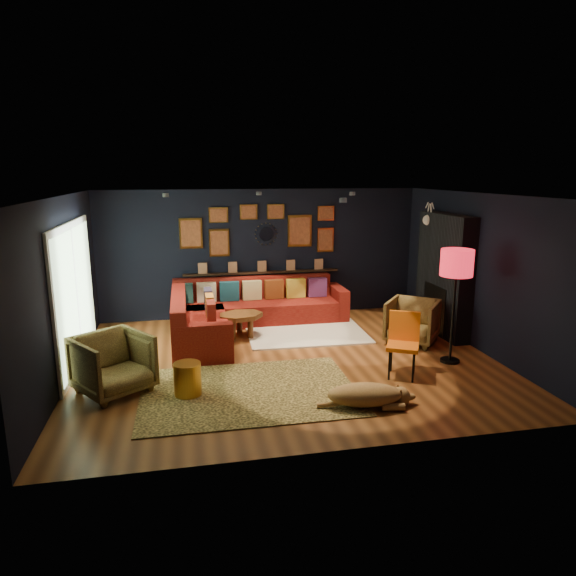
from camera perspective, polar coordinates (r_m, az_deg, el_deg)
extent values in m
plane|color=brown|center=(8.24, 0.00, -8.08)|extent=(6.50, 6.50, 0.00)
plane|color=black|center=(10.54, -2.99, 3.85)|extent=(6.50, 0.00, 6.50)
plane|color=black|center=(5.29, 5.98, -5.28)|extent=(6.50, 0.00, 6.50)
plane|color=black|center=(7.91, -23.75, -0.25)|extent=(0.00, 5.50, 5.50)
plane|color=black|center=(9.08, 20.53, 1.60)|extent=(0.00, 5.50, 5.50)
plane|color=beige|center=(7.71, 0.00, 10.30)|extent=(6.50, 6.50, 0.00)
cube|color=maroon|center=(10.25, -3.61, -2.64)|extent=(3.20, 0.95, 0.42)
cube|color=maroon|center=(10.49, -3.91, 0.07)|extent=(3.20, 0.24, 0.46)
cube|color=maroon|center=(10.58, 5.54, -1.57)|extent=(0.22, 0.95, 0.64)
cube|color=maroon|center=(9.11, -9.68, -4.79)|extent=(0.95, 2.20, 0.42)
cube|color=maroon|center=(9.00, -12.04, -2.34)|extent=(0.24, 2.20, 0.46)
cube|color=maroon|center=(8.13, -9.46, -6.16)|extent=(0.95, 0.22, 0.64)
cube|color=#255556|center=(10.21, -11.56, -0.58)|extent=(0.38, 0.14, 0.38)
cube|color=beige|center=(10.22, -9.04, -0.46)|extent=(0.38, 0.14, 0.38)
cube|color=navy|center=(10.24, -6.53, -0.35)|extent=(0.38, 0.14, 0.38)
cube|color=tan|center=(10.29, -4.03, -0.24)|extent=(0.38, 0.14, 0.38)
cube|color=brown|center=(10.36, -1.57, -0.13)|extent=(0.38, 0.14, 0.38)
cube|color=gold|center=(10.44, 0.87, -0.02)|extent=(0.38, 0.14, 0.38)
cube|color=#59285F|center=(10.55, 3.26, 0.09)|extent=(0.38, 0.14, 0.38)
cube|color=#2C2843|center=(9.68, -8.86, -1.20)|extent=(0.14, 0.38, 0.38)
cube|color=#AF6925|center=(9.20, -8.70, -1.94)|extent=(0.14, 0.38, 0.38)
cube|color=maroon|center=(8.72, -8.53, -2.76)|extent=(0.14, 0.38, 0.38)
cube|color=black|center=(10.53, -2.91, 1.75)|extent=(3.20, 0.12, 0.04)
cube|color=#C88A2F|center=(10.33, -10.74, 5.99)|extent=(0.45, 0.03, 0.60)
cube|color=#A15532|center=(10.32, -10.73, 5.97)|extent=(0.38, 0.01, 0.51)
cube|color=#C88A2F|center=(10.38, -7.65, 5.01)|extent=(0.40, 0.03, 0.55)
cube|color=#A15532|center=(10.36, -7.64, 5.00)|extent=(0.34, 0.01, 0.47)
cube|color=#C88A2F|center=(10.32, -7.74, 8.04)|extent=(0.38, 0.03, 0.30)
cube|color=#A15532|center=(10.30, -7.73, 8.03)|extent=(0.32, 0.01, 0.25)
cube|color=#C88A2F|center=(10.59, 1.31, 6.37)|extent=(0.50, 0.03, 0.65)
cube|color=#A15532|center=(10.58, 1.33, 6.36)|extent=(0.42, 0.01, 0.55)
cube|color=#C88A2F|center=(10.75, 4.18, 5.36)|extent=(0.35, 0.03, 0.50)
cube|color=#A15532|center=(10.73, 4.20, 5.35)|extent=(0.30, 0.01, 0.42)
cube|color=#C88A2F|center=(10.70, 4.23, 8.28)|extent=(0.35, 0.03, 0.30)
cube|color=#A15532|center=(10.68, 4.25, 8.27)|extent=(0.30, 0.01, 0.25)
cube|color=#C88A2F|center=(10.37, -4.40, 8.42)|extent=(0.35, 0.03, 0.30)
cube|color=#A15532|center=(10.36, -4.39, 8.41)|extent=(0.30, 0.01, 0.25)
cube|color=#C88A2F|center=(10.46, -1.38, 8.48)|extent=(0.35, 0.03, 0.30)
cube|color=#A15532|center=(10.44, -1.36, 8.48)|extent=(0.30, 0.01, 0.25)
cylinder|color=silver|center=(10.47, -2.45, 6.01)|extent=(0.28, 0.03, 0.28)
cone|color=#C88A2F|center=(10.50, -1.26, 6.04)|extent=(0.03, 0.16, 0.03)
cone|color=#C88A2F|center=(10.49, -1.35, 6.49)|extent=(0.04, 0.16, 0.04)
cone|color=#C88A2F|center=(10.48, -1.61, 6.87)|extent=(0.04, 0.16, 0.04)
cone|color=#C88A2F|center=(10.46, -2.00, 7.12)|extent=(0.04, 0.16, 0.04)
cone|color=#C88A2F|center=(10.44, -2.46, 7.20)|extent=(0.03, 0.16, 0.03)
cone|color=#C88A2F|center=(10.43, -2.92, 7.10)|extent=(0.04, 0.16, 0.04)
cone|color=#C88A2F|center=(10.43, -3.31, 6.83)|extent=(0.04, 0.16, 0.04)
cone|color=#C88A2F|center=(10.43, -3.56, 6.43)|extent=(0.04, 0.16, 0.04)
cone|color=#C88A2F|center=(10.43, -3.65, 5.97)|extent=(0.03, 0.16, 0.03)
cone|color=#C88A2F|center=(10.45, -3.55, 5.52)|extent=(0.04, 0.16, 0.04)
cone|color=#C88A2F|center=(10.46, -3.29, 5.14)|extent=(0.04, 0.16, 0.04)
cone|color=#C88A2F|center=(10.48, -2.89, 4.89)|extent=(0.04, 0.16, 0.04)
cone|color=#C88A2F|center=(10.50, -2.44, 4.81)|extent=(0.03, 0.16, 0.03)
cone|color=#C88A2F|center=(10.51, -1.98, 4.92)|extent=(0.04, 0.16, 0.04)
cone|color=#C88A2F|center=(10.51, -1.60, 5.19)|extent=(0.04, 0.16, 0.04)
cone|color=#C88A2F|center=(10.51, -1.35, 5.58)|extent=(0.04, 0.16, 0.04)
cube|color=black|center=(9.81, 16.95, 1.45)|extent=(0.30, 1.60, 2.20)
cube|color=black|center=(9.92, 16.40, -2.25)|extent=(0.20, 0.80, 0.90)
cone|color=white|center=(10.16, 16.41, 7.28)|extent=(0.35, 0.28, 0.28)
sphere|color=white|center=(10.05, 15.30, 7.30)|extent=(0.20, 0.20, 0.20)
cylinder|color=white|center=(10.00, 15.61, 8.23)|extent=(0.02, 0.10, 0.28)
cylinder|color=white|center=(10.10, 15.30, 8.29)|extent=(0.02, 0.10, 0.28)
cube|color=white|center=(8.52, -22.61, -0.65)|extent=(0.04, 2.80, 2.20)
cube|color=#9FC496|center=(8.51, -22.45, -0.65)|extent=(0.01, 2.60, 2.00)
cube|color=white|center=(8.51, -22.42, -0.65)|extent=(0.02, 0.06, 2.00)
cylinder|color=black|center=(8.76, -13.43, 9.99)|extent=(0.10, 0.10, 0.06)
cylinder|color=black|center=(9.25, -3.25, 10.45)|extent=(0.10, 0.10, 0.06)
cylinder|color=black|center=(9.23, 7.16, 10.37)|extent=(0.10, 0.10, 0.06)
cylinder|color=black|center=(7.08, 6.15, 9.68)|extent=(0.10, 0.10, 0.06)
cube|color=white|center=(9.56, 2.02, -5.01)|extent=(2.21, 1.63, 0.03)
cube|color=#DDBC63|center=(7.16, -4.34, -11.37)|extent=(2.92, 2.09, 0.02)
cylinder|color=brown|center=(9.19, -6.13, -4.63)|extent=(0.10, 0.10, 0.33)
cylinder|color=brown|center=(9.22, -4.20, -4.53)|extent=(0.10, 0.10, 0.33)
cylinder|color=brown|center=(9.55, -5.41, -3.95)|extent=(0.10, 0.10, 0.33)
cylinder|color=#A31B1F|center=(9.27, -8.17, -4.53)|extent=(0.51, 0.51, 0.34)
imported|color=tan|center=(7.35, -18.89, -7.71)|extent=(1.19, 1.17, 0.90)
imported|color=tan|center=(9.23, 13.64, -3.39)|extent=(1.11, 1.11, 0.84)
cylinder|color=#C88A2F|center=(7.08, -11.10, -9.93)|extent=(0.37, 0.37, 0.46)
cylinder|color=black|center=(7.58, 11.19, -8.33)|extent=(0.03, 0.03, 0.47)
cylinder|color=black|center=(7.57, 13.74, -8.50)|extent=(0.03, 0.03, 0.47)
cylinder|color=black|center=(7.90, 11.41, -7.47)|extent=(0.03, 0.03, 0.47)
cylinder|color=black|center=(7.88, 13.85, -7.64)|extent=(0.03, 0.03, 0.47)
cube|color=orange|center=(7.65, 12.63, -6.34)|extent=(0.60, 0.60, 0.06)
cube|color=orange|center=(7.76, 12.82, -4.11)|extent=(0.42, 0.25, 0.45)
cylinder|color=black|center=(8.58, 17.52, -7.69)|extent=(0.30, 0.30, 0.04)
cylinder|color=black|center=(8.36, 17.86, -2.90)|extent=(0.04, 0.04, 1.45)
cylinder|color=red|center=(8.18, 18.26, 2.69)|extent=(0.49, 0.49, 0.41)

